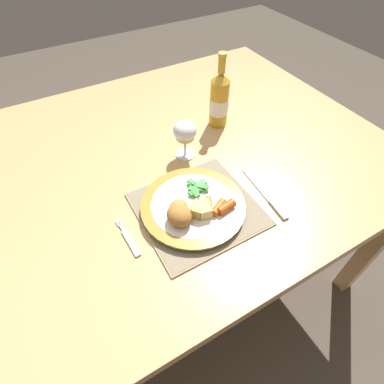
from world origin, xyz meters
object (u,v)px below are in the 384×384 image
Objects in this scene: fork at (129,240)px; dinner_plate at (193,206)px; table_knife at (268,197)px; bottle at (219,100)px; wine_glass at (185,132)px; dining_table at (146,178)px.

dinner_plate is at bearing 2.02° from fork.
dinner_plate reaches higher than fork.
fork is 0.39m from table_knife.
bottle is (0.07, 0.36, 0.09)m from table_knife.
wine_glass is (-0.11, 0.27, 0.08)m from table_knife.
wine_glass is at bearing 66.41° from dinner_plate.
dining_table is 12.78× the size of wine_glass.
dinner_plate is 1.33× the size of table_knife.
fork is 0.55m from bottle.
fork is 1.02× the size of wine_glass.
wine_glass is at bearing -16.05° from dining_table.
wine_glass is (0.13, -0.04, 0.16)m from dining_table.
fork is (-0.15, -0.25, 0.07)m from dining_table.
dinner_plate is at bearing -81.28° from dining_table.
table_knife is at bearing -67.60° from wine_glass.
dining_table is 0.21m from wine_glass.
bottle is at bearing 10.08° from dining_table.
dinner_plate reaches higher than dining_table.
table_knife is (0.38, -0.06, 0.00)m from fork.
dining_table is 6.33× the size of bottle.
fork reaches higher than dining_table.
dinner_plate is 0.21m from table_knife.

